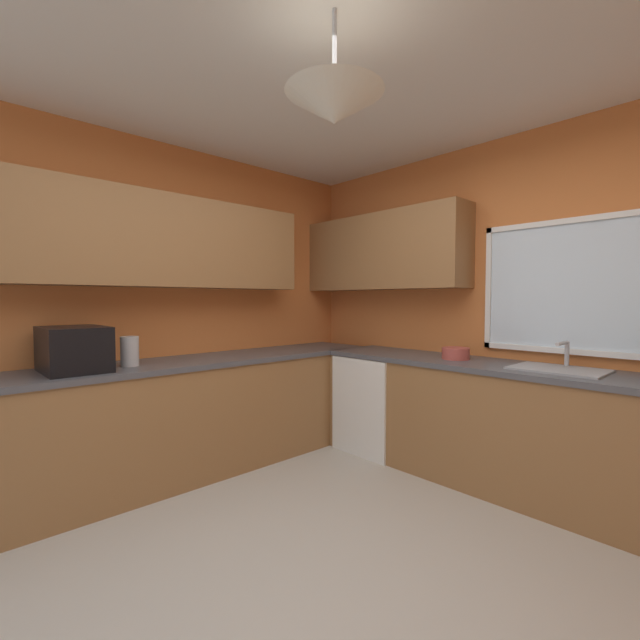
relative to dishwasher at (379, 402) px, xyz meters
The scene contains 9 objects.
ground_plane 2.01m from the dishwasher, 56.96° to the right, with size 8.99×8.99×0.00m, color #B7B2A8.
room_shell 1.91m from the dishwasher, 59.93° to the right, with size 4.20×4.10×2.68m.
counter_run_left 1.78m from the dishwasher, 111.82° to the right, with size 0.65×3.71×0.89m.
counter_run_back 1.28m from the dishwasher, ahead, with size 3.29×0.65×0.89m.
dishwasher is the anchor object (origin of this frame).
microwave 2.47m from the dishwasher, 106.03° to the right, with size 0.48×0.36×0.29m, color black.
kettle 2.14m from the dishwasher, 108.11° to the right, with size 0.12×0.12×0.21m, color #B7B7BC.
sink_assembly 1.55m from the dishwasher, ahead, with size 0.55×0.40×0.19m.
bowl 0.90m from the dishwasher, ahead, with size 0.21×0.21×0.09m, color #B74C42.
Camera 1 is at (1.35, -1.34, 1.35)m, focal length 23.81 mm.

